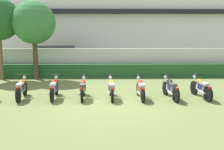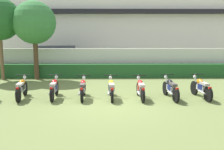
% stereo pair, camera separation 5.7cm
% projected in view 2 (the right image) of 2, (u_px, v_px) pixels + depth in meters
% --- Properties ---
extents(ground, '(60.00, 60.00, 0.00)m').
position_uv_depth(ground, '(112.00, 103.00, 9.83)').
color(ground, olive).
extents(building, '(24.94, 6.50, 8.60)m').
position_uv_depth(building, '(110.00, 17.00, 23.79)').
color(building, white).
rests_on(building, ground).
extents(compound_wall, '(23.69, 0.30, 1.79)m').
position_uv_depth(compound_wall, '(111.00, 62.00, 16.51)').
color(compound_wall, silver).
rests_on(compound_wall, ground).
extents(hedge_row, '(18.95, 0.70, 0.85)m').
position_uv_depth(hedge_row, '(111.00, 71.00, 15.90)').
color(hedge_row, '#235628').
rests_on(hedge_row, ground).
extents(parked_car, '(4.71, 2.56, 1.89)m').
position_uv_depth(parked_car, '(59.00, 58.00, 18.87)').
color(parked_car, navy).
rests_on(parked_car, ground).
extents(tree_far_side, '(2.53, 2.53, 4.65)m').
position_uv_depth(tree_far_side, '(34.00, 23.00, 14.74)').
color(tree_far_side, '#4C3823').
rests_on(tree_far_side, ground).
extents(motorcycle_in_row_0, '(0.60, 1.82, 0.96)m').
position_uv_depth(motorcycle_in_row_0, '(22.00, 88.00, 10.48)').
color(motorcycle_in_row_0, black).
rests_on(motorcycle_in_row_0, ground).
extents(motorcycle_in_row_1, '(0.60, 1.83, 0.96)m').
position_uv_depth(motorcycle_in_row_1, '(54.00, 88.00, 10.56)').
color(motorcycle_in_row_1, black).
rests_on(motorcycle_in_row_1, ground).
extents(motorcycle_in_row_2, '(0.60, 1.77, 0.94)m').
position_uv_depth(motorcycle_in_row_2, '(83.00, 88.00, 10.53)').
color(motorcycle_in_row_2, black).
rests_on(motorcycle_in_row_2, ground).
extents(motorcycle_in_row_3, '(0.60, 1.84, 0.94)m').
position_uv_depth(motorcycle_in_row_3, '(111.00, 88.00, 10.53)').
color(motorcycle_in_row_3, black).
rests_on(motorcycle_in_row_3, ground).
extents(motorcycle_in_row_4, '(0.60, 1.80, 0.94)m').
position_uv_depth(motorcycle_in_row_4, '(140.00, 88.00, 10.50)').
color(motorcycle_in_row_4, black).
rests_on(motorcycle_in_row_4, ground).
extents(motorcycle_in_row_5, '(0.60, 1.93, 0.96)m').
position_uv_depth(motorcycle_in_row_5, '(171.00, 88.00, 10.53)').
color(motorcycle_in_row_5, black).
rests_on(motorcycle_in_row_5, ground).
extents(motorcycle_in_row_6, '(0.60, 1.88, 0.97)m').
position_uv_depth(motorcycle_in_row_6, '(201.00, 88.00, 10.60)').
color(motorcycle_in_row_6, black).
rests_on(motorcycle_in_row_6, ground).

